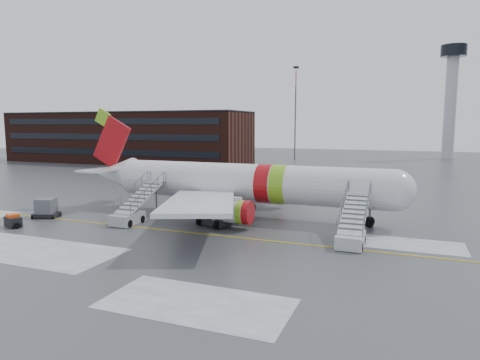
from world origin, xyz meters
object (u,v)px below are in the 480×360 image
at_px(airliner, 238,183).
at_px(uld_container, 46,209).
at_px(baggage_tractor, 13,221).
at_px(airstair_aft, 132,212).
at_px(pushback_tug, 213,217).
at_px(airstair_fwd, 352,231).

distance_m(airliner, uld_container, 19.62).
xyz_separation_m(airliner, baggage_tractor, (-17.49, -12.01, -2.91)).
xyz_separation_m(airstair_aft, pushback_tug, (7.68, 1.70, -0.28)).
relative_size(airstair_aft, baggage_tractor, 3.17).
relative_size(airliner, uld_container, 12.75).
bearing_deg(baggage_tractor, airliner, 34.48).
distance_m(pushback_tug, baggage_tractor, 18.29).
xyz_separation_m(airstair_aft, uld_container, (-9.48, -1.26, -0.17)).
xyz_separation_m(pushback_tug, baggage_tractor, (-16.83, -7.17, -0.28)).
xyz_separation_m(airliner, airstair_aft, (-8.35, -6.54, -2.35)).
height_order(airliner, pushback_tug, airliner).
bearing_deg(uld_container, pushback_tug, 9.77).
height_order(airliner, airstair_fwd, airliner).
height_order(pushback_tug, baggage_tractor, pushback_tug).
xyz_separation_m(airstair_fwd, baggage_tractor, (-29.63, -5.48, -0.56)).
height_order(uld_container, baggage_tractor, uld_container).
bearing_deg(airstair_fwd, airliner, 151.71).
relative_size(airliner, baggage_tractor, 14.42).
xyz_separation_m(airliner, uld_container, (-17.82, -7.79, -2.53)).
relative_size(airstair_fwd, uld_container, 2.80).
bearing_deg(airstair_fwd, baggage_tractor, -169.53).
bearing_deg(airstair_aft, baggage_tractor, -149.09).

